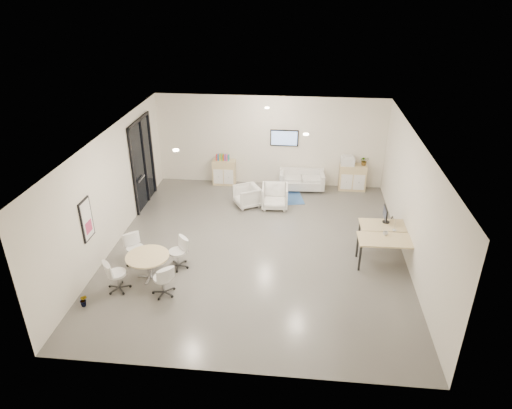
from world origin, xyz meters
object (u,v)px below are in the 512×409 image
object	(u,v)px
loveseat	(301,181)
armchair_right	(275,195)
sideboard_left	(224,172)
desk_rear	(386,227)
sideboard_right	(352,177)
desk_front	(387,242)
round_table	(148,259)
armchair_left	(247,195)

from	to	relation	value
loveseat	armchair_right	size ratio (longest dim) A/B	1.89
sideboard_left	armchair_right	xyz separation A→B (m)	(1.95, -1.70, -0.03)
desk_rear	sideboard_right	bearing A→B (deg)	96.11
sideboard_right	desk_front	bearing A→B (deg)	-84.43
sideboard_left	armchair_right	world-z (taller)	sideboard_left
armchair_right	desk_rear	xyz separation A→B (m)	(3.18, -2.22, 0.25)
sideboard_left	desk_rear	size ratio (longest dim) A/B	0.62
armchair_right	loveseat	bearing A→B (deg)	58.60
loveseat	desk_rear	distance (m)	4.44
sideboard_left	round_table	xyz separation A→B (m)	(-0.92, -5.93, 0.11)
armchair_right	round_table	distance (m)	5.11
desk_rear	loveseat	bearing A→B (deg)	119.81
sideboard_right	loveseat	world-z (taller)	sideboard_right
armchair_right	desk_rear	size ratio (longest dim) A/B	0.58
loveseat	desk_rear	size ratio (longest dim) A/B	1.10
sideboard_right	armchair_right	size ratio (longest dim) A/B	1.10
loveseat	desk_front	distance (m)	5.11
round_table	armchair_right	bearing A→B (deg)	55.91
sideboard_right	desk_front	xyz separation A→B (m)	(0.46, -4.72, 0.23)
armchair_left	sideboard_right	bearing A→B (deg)	85.87
sideboard_left	armchair_left	size ratio (longest dim) A/B	1.20
desk_rear	round_table	size ratio (longest dim) A/B	1.36
sideboard_left	desk_front	distance (m)	6.91
armchair_left	loveseat	bearing A→B (deg)	101.39
armchair_left	round_table	bearing A→B (deg)	-53.82
sideboard_right	loveseat	size ratio (longest dim) A/B	0.58
sideboard_left	round_table	distance (m)	6.00
sideboard_left	armchair_left	world-z (taller)	sideboard_left
sideboard_right	round_table	world-z (taller)	sideboard_right
sideboard_right	desk_rear	xyz separation A→B (m)	(0.56, -3.90, 0.21)
armchair_left	desk_rear	size ratio (longest dim) A/B	0.52
armchair_left	desk_front	world-z (taller)	desk_front
desk_rear	desk_front	bearing A→B (deg)	-99.23
armchair_left	desk_rear	distance (m)	4.68
loveseat	desk_rear	bearing A→B (deg)	-61.11
armchair_left	armchair_right	distance (m)	0.92
round_table	desk_rear	bearing A→B (deg)	18.41
armchair_right	round_table	xyz separation A→B (m)	(-2.87, -4.23, 0.14)
desk_front	round_table	xyz separation A→B (m)	(-5.95, -1.19, -0.13)
armchair_right	armchair_left	bearing A→B (deg)	176.00
sideboard_left	desk_rear	xyz separation A→B (m)	(5.13, -3.92, 0.22)
armchair_right	desk_front	bearing A→B (deg)	-47.18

